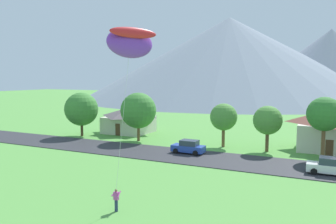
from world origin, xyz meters
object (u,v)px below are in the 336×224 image
at_px(tree_right_of_center, 324,114).
at_px(parked_car_blue_west_end, 189,147).
at_px(parked_car_white_mid_west, 330,166).
at_px(tree_near_right, 268,120).
at_px(house_right_center, 129,120).
at_px(house_left_center, 330,129).
at_px(tree_near_left, 138,111).
at_px(tree_center, 224,117).
at_px(kite_flyer_with_kite, 130,44).
at_px(tree_left_of_center, 81,109).

distance_m(tree_right_of_center, parked_car_blue_west_end, 16.65).
bearing_deg(parked_car_white_mid_west, tree_near_right, 132.15).
bearing_deg(house_right_center, house_left_center, -1.03).
height_order(tree_near_left, parked_car_white_mid_west, tree_near_left).
relative_size(tree_center, tree_near_right, 1.01).
height_order(house_right_center, tree_right_of_center, tree_right_of_center).
distance_m(tree_center, kite_flyer_with_kite, 25.69).
xyz_separation_m(tree_center, parked_car_blue_west_end, (-2.79, -6.07, -3.33)).
distance_m(tree_near_left, tree_near_right, 19.11).
relative_size(tree_near_left, kite_flyer_with_kite, 0.55).
height_order(parked_car_white_mid_west, kite_flyer_with_kite, kite_flyer_with_kite).
bearing_deg(parked_car_white_mid_west, tree_center, 147.13).
height_order(tree_center, parked_car_blue_west_end, tree_center).
height_order(tree_center, kite_flyer_with_kite, kite_flyer_with_kite).
xyz_separation_m(tree_right_of_center, tree_near_right, (-6.69, 1.69, -1.29)).
xyz_separation_m(parked_car_white_mid_west, kite_flyer_with_kite, (-13.42, -15.71, 11.26)).
relative_size(house_right_center, tree_right_of_center, 1.07).
height_order(house_left_center, tree_right_of_center, tree_right_of_center).
xyz_separation_m(house_left_center, parked_car_blue_west_end, (-16.25, -10.25, -1.98)).
distance_m(house_left_center, tree_center, 14.16).
bearing_deg(tree_near_right, parked_car_white_mid_west, -47.85).
bearing_deg(tree_left_of_center, tree_near_right, 2.24).
xyz_separation_m(house_left_center, tree_center, (-13.46, -4.18, 1.35)).
height_order(house_left_center, tree_near_right, tree_near_right).
bearing_deg(kite_flyer_with_kite, tree_near_right, 75.98).
bearing_deg(tree_near_right, house_left_center, 32.32).
bearing_deg(house_right_center, tree_near_right, -12.06).
relative_size(house_left_center, tree_center, 1.36).
height_order(tree_right_of_center, kite_flyer_with_kite, kite_flyer_with_kite).
bearing_deg(tree_near_right, kite_flyer_with_kite, -104.02).
bearing_deg(tree_center, kite_flyer_with_kite, -89.81).
height_order(tree_near_right, parked_car_blue_west_end, tree_near_right).
bearing_deg(tree_left_of_center, house_right_center, 51.39).
bearing_deg(tree_near_left, tree_right_of_center, -2.08).
distance_m(house_right_center, parked_car_white_mid_west, 34.79).
distance_m(house_left_center, tree_near_right, 8.85).
height_order(house_right_center, parked_car_white_mid_west, house_right_center).
bearing_deg(parked_car_white_mid_west, kite_flyer_with_kite, -130.50).
relative_size(tree_center, parked_car_white_mid_west, 1.46).
distance_m(tree_left_of_center, kite_flyer_with_kite, 33.78).
bearing_deg(tree_near_right, tree_left_of_center, -177.76).
relative_size(house_left_center, tree_right_of_center, 1.12).
relative_size(house_right_center, tree_left_of_center, 1.10).
bearing_deg(tree_left_of_center, house_left_center, 8.94).
bearing_deg(parked_car_white_mid_west, house_left_center, 90.19).
xyz_separation_m(house_left_center, parked_car_white_mid_west, (0.04, -12.90, -1.98)).
height_order(tree_left_of_center, parked_car_white_mid_west, tree_left_of_center).
bearing_deg(parked_car_white_mid_west, parked_car_blue_west_end, 170.75).
distance_m(house_left_center, kite_flyer_with_kite, 32.92).
bearing_deg(parked_car_blue_west_end, tree_right_of_center, 14.03).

